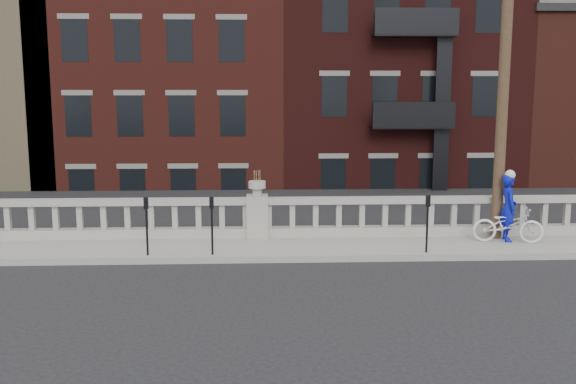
% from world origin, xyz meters
% --- Properties ---
extents(ground, '(120.00, 120.00, 0.00)m').
position_xyz_m(ground, '(0.00, 0.00, 0.00)').
color(ground, black).
rests_on(ground, ground).
extents(sidewalk, '(32.00, 2.20, 0.15)m').
position_xyz_m(sidewalk, '(0.00, 3.00, 0.07)').
color(sidewalk, gray).
rests_on(sidewalk, ground).
extents(balustrade, '(28.00, 0.34, 1.03)m').
position_xyz_m(balustrade, '(0.00, 3.95, 0.64)').
color(balustrade, gray).
rests_on(balustrade, sidewalk).
extents(planter_pedestal, '(0.55, 0.55, 1.76)m').
position_xyz_m(planter_pedestal, '(0.00, 3.95, 0.83)').
color(planter_pedestal, gray).
rests_on(planter_pedestal, sidewalk).
extents(lower_level, '(80.00, 44.00, 20.80)m').
position_xyz_m(lower_level, '(0.56, 23.04, 2.63)').
color(lower_level, '#605E59').
rests_on(lower_level, ground).
extents(utility_pole, '(1.60, 0.28, 10.00)m').
position_xyz_m(utility_pole, '(6.20, 3.60, 5.24)').
color(utility_pole, '#422D1E').
rests_on(utility_pole, sidewalk).
extents(parking_meter_c, '(0.10, 0.09, 1.36)m').
position_xyz_m(parking_meter_c, '(-2.54, 2.15, 1.00)').
color(parking_meter_c, black).
rests_on(parking_meter_c, sidewalk).
extents(parking_meter_d, '(0.10, 0.09, 1.36)m').
position_xyz_m(parking_meter_d, '(-1.04, 2.15, 1.00)').
color(parking_meter_d, black).
rests_on(parking_meter_d, sidewalk).
extents(parking_meter_e, '(0.10, 0.09, 1.36)m').
position_xyz_m(parking_meter_e, '(4.00, 2.15, 1.00)').
color(parking_meter_e, black).
rests_on(parking_meter_e, sidewalk).
extents(bicycle, '(1.80, 0.93, 0.90)m').
position_xyz_m(bicycle, '(6.31, 3.08, 0.60)').
color(bicycle, white).
rests_on(bicycle, sidewalk).
extents(cyclist, '(0.47, 0.66, 1.71)m').
position_xyz_m(cyclist, '(6.36, 3.25, 1.00)').
color(cyclist, '#0B13AC').
rests_on(cyclist, sidewalk).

